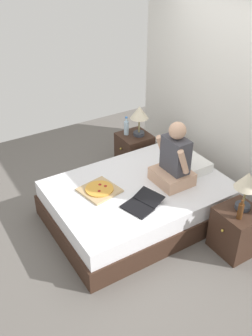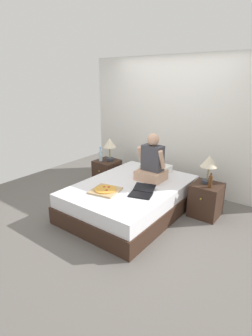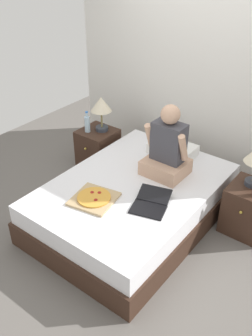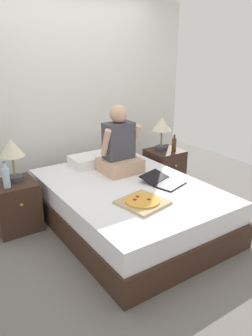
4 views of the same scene
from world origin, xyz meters
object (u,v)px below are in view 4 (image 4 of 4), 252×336
(nightstand_left, at_px, (16,206))
(lamp_on_right_nightstand, at_px, (162,126))
(laptop, at_px, (165,182))
(person_seated, at_px, (119,148))
(pizza_box, at_px, (143,202))
(beer_bottle, at_px, (174,144))
(lamp_on_left_nightstand, at_px, (12,151))
(bed, at_px, (128,205))
(water_bottle, at_px, (6,177))
(nightstand_right, at_px, (164,168))

(nightstand_left, height_order, lamp_on_right_nightstand, lamp_on_right_nightstand)
(laptop, bearing_deg, person_seated, 108.57)
(pizza_box, bearing_deg, person_seated, 71.02)
(nightstand_left, relative_size, beer_bottle, 2.31)
(lamp_on_left_nightstand, bearing_deg, pizza_box, -52.55)
(nightstand_left, xyz_separation_m, person_seated, (1.18, -0.22, 0.50))
(lamp_on_right_nightstand, bearing_deg, lamp_on_left_nightstand, 180.00)
(beer_bottle, bearing_deg, bed, -155.35)
(lamp_on_right_nightstand, height_order, person_seated, person_seated)
(pizza_box, bearing_deg, lamp_on_left_nightstand, 127.45)
(lamp_on_left_nightstand, xyz_separation_m, water_bottle, (-0.12, -0.14, -0.22))
(beer_bottle, distance_m, pizza_box, 1.58)
(nightstand_left, height_order, laptop, laptop)
(nightstand_left, bearing_deg, lamp_on_right_nightstand, 1.41)
(lamp_on_left_nightstand, xyz_separation_m, nightstand_right, (2.02, -0.05, -0.59))
(water_bottle, bearing_deg, person_seated, -5.82)
(beer_bottle, bearing_deg, lamp_on_right_nightstand, 123.69)
(nightstand_left, xyz_separation_m, lamp_on_right_nightstand, (2.03, 0.05, 0.59))
(lamp_on_left_nightstand, distance_m, pizza_box, 1.45)
(beer_bottle, bearing_deg, lamp_on_left_nightstand, 175.90)
(lamp_on_left_nightstand, distance_m, person_seated, 1.18)
(lamp_on_right_nightstand, distance_m, pizza_box, 1.63)
(water_bottle, height_order, nightstand_right, water_bottle)
(water_bottle, bearing_deg, pizza_box, -45.01)
(water_bottle, xyz_separation_m, beer_bottle, (2.21, -0.01, -0.02))
(nightstand_right, height_order, beer_bottle, beer_bottle)
(lamp_on_left_nightstand, xyz_separation_m, laptop, (1.34, -0.86, -0.36))
(nightstand_left, xyz_separation_m, nightstand_right, (2.06, 0.00, 0.00))
(person_seated, bearing_deg, lamp_on_right_nightstand, 17.46)
(lamp_on_left_nightstand, relative_size, pizza_box, 0.96)
(nightstand_left, bearing_deg, nightstand_right, 0.00)
(nightstand_right, distance_m, lamp_on_right_nightstand, 0.60)
(water_bottle, bearing_deg, bed, -24.88)
(water_bottle, height_order, lamp_on_right_nightstand, lamp_on_right_nightstand)
(lamp_on_left_nightstand, xyz_separation_m, beer_bottle, (2.09, -0.15, -0.23))
(bed, bearing_deg, lamp_on_left_nightstand, 146.53)
(nightstand_right, xyz_separation_m, pizza_box, (-1.17, -1.06, 0.23))
(person_seated, relative_size, pizza_box, 1.67)
(bed, height_order, laptop, laptop)
(pizza_box, bearing_deg, laptop, 27.63)
(lamp_on_left_nightstand, distance_m, laptop, 1.63)
(lamp_on_left_nightstand, xyz_separation_m, person_seated, (1.14, -0.27, -0.09))
(bed, bearing_deg, lamp_on_right_nightstand, 33.20)
(nightstand_right, bearing_deg, lamp_on_left_nightstand, 178.58)
(water_bottle, bearing_deg, laptop, -26.15)
(lamp_on_left_nightstand, distance_m, lamp_on_right_nightstand, 1.99)
(lamp_on_right_nightstand, relative_size, person_seated, 0.58)
(beer_bottle, xyz_separation_m, laptop, (-0.76, -0.71, -0.13))
(bed, height_order, person_seated, person_seated)
(lamp_on_right_nightstand, xyz_separation_m, laptop, (-0.66, -0.86, -0.36))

